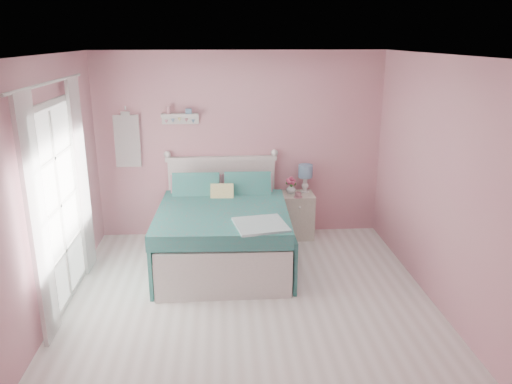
{
  "coord_description": "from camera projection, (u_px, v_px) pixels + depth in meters",
  "views": [
    {
      "loc": [
        -0.27,
        -4.65,
        2.76
      ],
      "look_at": [
        0.15,
        1.2,
        0.94
      ],
      "focal_mm": 35.0,
      "sensor_mm": 36.0,
      "label": 1
    }
  ],
  "objects": [
    {
      "name": "curtain_near",
      "position": [
        38.0,
        222.0,
        4.46
      ],
      "size": [
        0.04,
        0.4,
        2.32
      ],
      "primitive_type": "cube",
      "color": "white",
      "rests_on": "floor"
    },
    {
      "name": "floor",
      "position": [
        250.0,
        311.0,
        5.27
      ],
      "size": [
        4.5,
        4.5,
        0.0
      ],
      "primitive_type": "plane",
      "color": "silver",
      "rests_on": "ground"
    },
    {
      "name": "roses",
      "position": [
        291.0,
        181.0,
        7.0
      ],
      "size": [
        0.14,
        0.11,
        0.12
      ],
      "color": "#CF466F",
      "rests_on": "vase"
    },
    {
      "name": "teacup",
      "position": [
        298.0,
        195.0,
        6.88
      ],
      "size": [
        0.12,
        0.12,
        0.07
      ],
      "primitive_type": "imported",
      "rotation": [
        0.0,
        0.0,
        -0.34
      ],
      "color": "#C68591",
      "rests_on": "nightstand"
    },
    {
      "name": "hanging_dress",
      "position": [
        127.0,
        141.0,
        6.82
      ],
      "size": [
        0.34,
        0.03,
        0.72
      ],
      "primitive_type": "cube",
      "color": "white",
      "rests_on": "room_shell"
    },
    {
      "name": "nightstand",
      "position": [
        297.0,
        215.0,
        7.14
      ],
      "size": [
        0.45,
        0.44,
        0.65
      ],
      "color": "beige",
      "rests_on": "floor"
    },
    {
      "name": "vase",
      "position": [
        291.0,
        189.0,
        7.04
      ],
      "size": [
        0.18,
        0.18,
        0.14
      ],
      "primitive_type": "imported",
      "rotation": [
        0.0,
        0.0,
        0.38
      ],
      "color": "silver",
      "rests_on": "nightstand"
    },
    {
      "name": "curtain_far",
      "position": [
        82.0,
        177.0,
        5.88
      ],
      "size": [
        0.04,
        0.4,
        2.32
      ],
      "primitive_type": "cube",
      "color": "white",
      "rests_on": "floor"
    },
    {
      "name": "bed",
      "position": [
        223.0,
        232.0,
        6.31
      ],
      "size": [
        1.64,
        2.03,
        1.16
      ],
      "rotation": [
        0.0,
        0.0,
        -0.04
      ],
      "color": "silver",
      "rests_on": "floor"
    },
    {
      "name": "room_shell",
      "position": [
        249.0,
        165.0,
        4.8
      ],
      "size": [
        4.5,
        4.5,
        4.5
      ],
      "color": "#CC8194",
      "rests_on": "floor"
    },
    {
      "name": "wall_shelf",
      "position": [
        180.0,
        116.0,
        6.78
      ],
      "size": [
        0.5,
        0.15,
        0.25
      ],
      "color": "silver",
      "rests_on": "room_shell"
    },
    {
      "name": "french_door",
      "position": [
        59.0,
        207.0,
        5.19
      ],
      "size": [
        0.04,
        1.32,
        2.16
      ],
      "color": "silver",
      "rests_on": "floor"
    },
    {
      "name": "table_lamp",
      "position": [
        305.0,
        173.0,
        7.04
      ],
      "size": [
        0.2,
        0.2,
        0.4
      ],
      "color": "white",
      "rests_on": "nightstand"
    }
  ]
}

